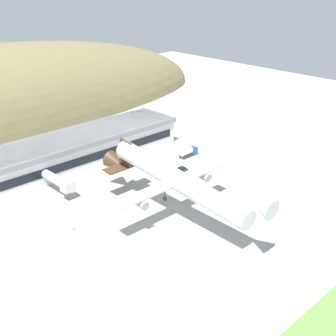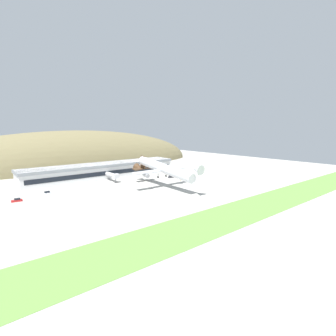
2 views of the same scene
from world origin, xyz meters
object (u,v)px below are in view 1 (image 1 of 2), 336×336
object	(u,v)px
traffic_cone_0	(74,228)
jetway_0	(59,182)
traffic_cone_1	(205,183)
service_car_0	(182,170)
cargo_airplane	(176,180)
fuel_truck	(188,152)
terminal_building	(36,160)

from	to	relation	value
traffic_cone_0	jetway_0	bearing A→B (deg)	67.15
traffic_cone_1	traffic_cone_0	bearing A→B (deg)	173.17
service_car_0	traffic_cone_1	size ratio (longest dim) A/B	6.72
cargo_airplane	service_car_0	xyz separation A→B (m)	(21.44, 18.91, -9.86)
cargo_airplane	traffic_cone_1	world-z (taller)	cargo_airplane
jetway_0	traffic_cone_1	world-z (taller)	jetway_0
traffic_cone_0	fuel_truck	bearing A→B (deg)	13.64
jetway_0	traffic_cone_1	size ratio (longest dim) A/B	22.87
jetway_0	cargo_airplane	size ratio (longest dim) A/B	0.24
cargo_airplane	service_car_0	size ratio (longest dim) A/B	14.41
terminal_building	jetway_0	bearing A→B (deg)	-96.09
cargo_airplane	service_car_0	world-z (taller)	cargo_airplane
jetway_0	traffic_cone_1	xyz separation A→B (m)	(34.77, -24.04, -3.71)
service_car_0	fuel_truck	distance (m)	13.34
terminal_building	traffic_cone_1	size ratio (longest dim) A/B	178.02
cargo_airplane	traffic_cone_0	distance (m)	27.92
fuel_truck	traffic_cone_1	world-z (taller)	fuel_truck
service_car_0	traffic_cone_1	world-z (taller)	service_car_0
traffic_cone_1	jetway_0	bearing A→B (deg)	145.33
terminal_building	fuel_truck	distance (m)	49.97
terminal_building	cargo_airplane	size ratio (longest dim) A/B	1.84
jetway_0	fuel_truck	bearing A→B (deg)	-6.90
cargo_airplane	traffic_cone_0	world-z (taller)	cargo_airplane
terminal_building	traffic_cone_0	size ratio (longest dim) A/B	178.02
terminal_building	traffic_cone_1	bearing A→B (deg)	-50.15
cargo_airplane	traffic_cone_1	size ratio (longest dim) A/B	96.78
jetway_0	terminal_building	bearing A→B (deg)	83.91
fuel_truck	traffic_cone_1	distance (m)	21.97
jetway_0	cargo_airplane	xyz separation A→B (m)	(14.35, -32.17, 6.57)
service_car_0	fuel_truck	xyz separation A→B (m)	(10.93, 7.61, 0.83)
cargo_airplane	traffic_cone_0	xyz separation A→B (m)	(-22.32, 13.25, -10.28)
terminal_building	traffic_cone_1	xyz separation A→B (m)	(33.10, -39.66, -5.14)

